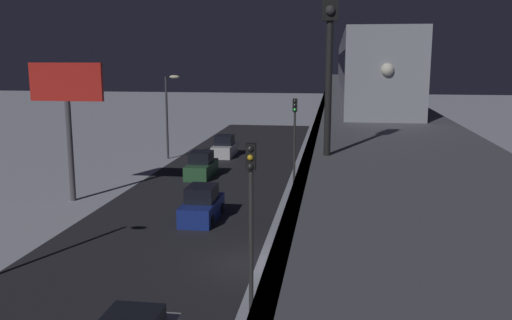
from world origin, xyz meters
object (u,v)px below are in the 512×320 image
at_px(rail_signal, 330,38).
at_px(traffic_light_near, 251,207).
at_px(traffic_light_mid, 295,130).
at_px(commercial_billboard, 67,96).
at_px(sedan_white, 225,148).
at_px(sedan_green_2, 201,166).
at_px(sedan_blue, 202,206).
at_px(subway_train, 357,63).

distance_m(rail_signal, traffic_light_near, 7.89).
bearing_deg(traffic_light_near, traffic_light_mid, -90.00).
bearing_deg(traffic_light_near, commercial_billboard, -46.80).
bearing_deg(sedan_white, rail_signal, 105.01).
bearing_deg(rail_signal, traffic_light_near, -62.86).
distance_m(rail_signal, traffic_light_mid, 26.11).
height_order(sedan_green_2, traffic_light_mid, traffic_light_mid).
relative_size(sedan_green_2, sedan_white, 1.04).
xyz_separation_m(sedan_white, traffic_light_near, (-7.50, 32.58, 3.40)).
xyz_separation_m(sedan_blue, traffic_light_near, (-4.70, 12.02, 3.41)).
xyz_separation_m(rail_signal, commercial_billboard, (16.64, -20.02, -2.85)).
height_order(traffic_light_mid, commercial_billboard, commercial_billboard).
bearing_deg(traffic_light_near, sedan_green_2, -72.20).
bearing_deg(commercial_billboard, traffic_light_mid, -159.07).
height_order(traffic_light_near, traffic_light_mid, same).
bearing_deg(traffic_light_mid, subway_train, -116.38).
bearing_deg(traffic_light_near, subway_train, -98.72).
distance_m(sedan_white, commercial_billboard, 19.74).
height_order(rail_signal, commercial_billboard, rail_signal).
xyz_separation_m(rail_signal, sedan_green_2, (10.09, -28.41, -8.88)).
bearing_deg(subway_train, sedan_white, -14.59).
distance_m(rail_signal, sedan_green_2, 31.43).
relative_size(sedan_blue, sedan_green_2, 0.99).
height_order(sedan_green_2, commercial_billboard, commercial_billboard).
xyz_separation_m(rail_signal, traffic_light_near, (2.59, -5.05, -5.48)).
relative_size(rail_signal, traffic_light_mid, 0.62).
relative_size(subway_train, traffic_light_mid, 8.67).
relative_size(sedan_green_2, traffic_light_mid, 0.68).
height_order(subway_train, traffic_light_near, subway_train).
distance_m(rail_signal, sedan_white, 39.96).
relative_size(sedan_green_2, commercial_billboard, 0.49).
relative_size(rail_signal, sedan_green_2, 0.92).
bearing_deg(subway_train, traffic_light_mid, 63.62).
xyz_separation_m(sedan_white, traffic_light_mid, (-7.50, 12.24, 3.40)).
height_order(subway_train, commercial_billboard, subway_train).
bearing_deg(commercial_billboard, sedan_blue, 162.49).
relative_size(rail_signal, sedan_blue, 0.93).
distance_m(sedan_blue, sedan_green_2, 11.69).
height_order(sedan_white, commercial_billboard, commercial_billboard).
xyz_separation_m(subway_train, traffic_light_near, (4.52, 29.46, -4.53)).
bearing_deg(sedan_white, traffic_light_mid, 121.50).
height_order(sedan_blue, sedan_green_2, same).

